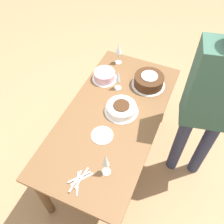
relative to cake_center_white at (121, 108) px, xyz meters
name	(u,v)px	position (x,y,z in m)	size (l,w,h in m)	color
ground_plane	(112,159)	(-0.08, 0.05, -0.79)	(12.00, 12.00, 0.00)	#A87F56
dining_table	(112,124)	(-0.08, 0.05, -0.16)	(1.55, 0.77, 0.76)	brown
cake_center_white	(121,108)	(0.00, 0.00, 0.00)	(0.29, 0.29, 0.08)	white
cake_front_chocolate	(149,81)	(0.39, -0.11, 0.02)	(0.31, 0.31, 0.11)	white
cake_back_decorated	(104,76)	(0.30, 0.29, 0.01)	(0.23, 0.23, 0.09)	white
wine_glass_near	(119,49)	(0.57, 0.26, 0.12)	(0.06, 0.06, 0.23)	silver
wine_glass_far	(118,77)	(0.24, 0.13, 0.10)	(0.06, 0.06, 0.21)	silver
wine_glass_extra	(106,161)	(-0.55, -0.11, 0.12)	(0.06, 0.06, 0.23)	silver
dessert_plate_left	(102,135)	(-0.29, 0.04, -0.03)	(0.17, 0.17, 0.01)	white
fork_pile	(79,180)	(-0.68, 0.03, -0.03)	(0.21, 0.14, 0.01)	silver
person_cutting	(212,101)	(0.14, -0.65, 0.23)	(0.30, 0.44, 1.69)	#2D334C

